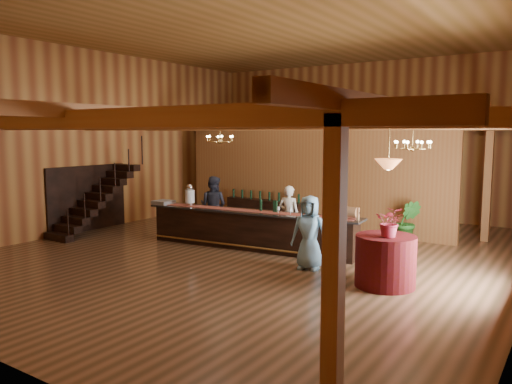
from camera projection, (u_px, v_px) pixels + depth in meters
The scene contains 27 objects.
floor at pixel (261, 252), 12.60m from camera, with size 14.00×14.00×0.00m, color brown.
ceiling at pixel (261, 28), 11.95m from camera, with size 14.00×14.00×0.00m, color olive.
wall_back at pixel (366, 139), 18.07m from camera, with size 12.00×0.10×5.50m, color #AA7335.
wall_left at pixel (100, 141), 15.57m from camera, with size 0.10×14.00×5.50m, color #AA7335.
beam_grid at pixel (272, 123), 12.64m from camera, with size 11.90×13.90×0.39m.
support_posts at pixel (250, 191), 12.00m from camera, with size 9.20×10.20×3.20m.
partition_wall at pixel (309, 179), 15.59m from camera, with size 9.00×0.18×3.10m, color brown.
staircase at pixel (94, 200), 14.86m from camera, with size 1.00×2.80×2.00m.
backroom_boxes at pixel (340, 204), 17.25m from camera, with size 4.10×0.60×1.10m.
tasting_bar at pixel (250, 230), 12.91m from camera, with size 5.98×1.31×1.00m.
beverage_dispenser at pixel (190, 195), 13.76m from camera, with size 0.26×0.26×0.60m.
glass_rack_tray at pixel (163, 202), 14.10m from camera, with size 0.50×0.50×0.10m, color gray.
raffle_drum at pixel (352, 212), 11.52m from camera, with size 0.34×0.24×0.30m.
bar_bottle_0 at pixel (261, 205), 12.81m from camera, with size 0.07×0.07×0.30m, color black.
bar_bottle_1 at pixel (274, 206), 12.63m from camera, with size 0.07×0.07×0.30m, color black.
bar_bottle_2 at pixel (276, 206), 12.61m from camera, with size 0.07×0.07×0.30m, color black.
backbar_shelf at pixel (265, 212), 16.28m from camera, with size 2.91×0.45×0.82m, color black.
round_table at pixel (385, 261), 9.74m from camera, with size 1.17×1.17×1.01m, color #410C04.
chandelier_left at pixel (220, 138), 14.17m from camera, with size 0.80×0.80×0.52m.
chandelier_right at pixel (413, 144), 10.97m from camera, with size 0.80×0.80×0.62m.
pendant_lamp at pixel (388, 164), 9.51m from camera, with size 0.52×0.52×0.90m.
bartender at pixel (289, 216), 13.22m from camera, with size 0.59×0.39×1.62m, color white.
staff_second at pixel (213, 206), 14.63m from camera, with size 0.84×0.66×1.73m, color #242631.
guest at pixel (309, 233), 10.93m from camera, with size 0.80×0.52×1.64m, color #6FA4C3.
floor_plant at pixel (408, 222), 13.53m from camera, with size 0.65×0.53×1.18m, color #215B1B.
table_flowers at pixel (390, 222), 9.49m from camera, with size 0.54×0.46×0.60m, color #A12638.
table_vase at pixel (391, 229), 9.61m from camera, with size 0.14×0.14×0.27m, color #AE8743.
Camera 1 is at (6.70, -10.35, 3.00)m, focal length 35.00 mm.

